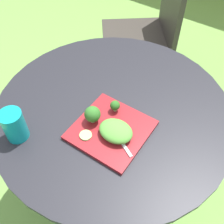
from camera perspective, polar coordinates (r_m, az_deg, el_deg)
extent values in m
plane|color=#669342|center=(1.65, 0.12, -15.75)|extent=(12.00, 12.00, 0.00)
cylinder|color=black|center=(1.04, 0.18, 0.58)|extent=(0.91, 0.91, 0.02)
cylinder|color=black|center=(1.32, 0.14, -9.11)|extent=(0.06, 0.06, 0.67)
cylinder|color=black|center=(1.63, 0.12, -15.46)|extent=(0.44, 0.44, 0.04)
cube|color=#332D28|center=(1.88, 5.09, 15.15)|extent=(0.62, 0.62, 0.03)
cube|color=#332D28|center=(1.79, 12.48, 21.41)|extent=(0.28, 0.35, 0.45)
cylinder|color=#332D28|center=(2.13, -0.83, 13.01)|extent=(0.02, 0.02, 0.43)
cylinder|color=#332D28|center=(1.86, -0.24, 6.32)|extent=(0.02, 0.02, 0.43)
cylinder|color=#332D28|center=(2.18, 8.94, 13.22)|extent=(0.02, 0.02, 0.43)
cylinder|color=#332D28|center=(1.91, 10.68, 6.67)|extent=(0.02, 0.02, 0.43)
cube|color=maroon|center=(0.96, -0.20, -3.77)|extent=(0.25, 0.25, 0.01)
cylinder|color=#0F8C93|center=(0.96, -19.85, -2.63)|extent=(0.08, 0.08, 0.12)
cylinder|color=#0D777D|center=(0.98, -19.58, -3.25)|extent=(0.07, 0.07, 0.08)
cube|color=silver|center=(0.91, 2.29, -6.75)|extent=(0.10, 0.06, 0.00)
cube|color=silver|center=(0.95, 0.00, -3.34)|extent=(0.05, 0.04, 0.00)
ellipsoid|color=#519338|center=(0.92, 0.80, -4.01)|extent=(0.12, 0.10, 0.04)
cylinder|color=#99B770|center=(0.97, -4.03, -1.60)|extent=(0.02, 0.02, 0.01)
sphere|color=#2D6623|center=(0.95, -4.13, -0.45)|extent=(0.06, 0.06, 0.06)
cylinder|color=#99B770|center=(1.00, 0.63, 0.58)|extent=(0.01, 0.01, 0.01)
sphere|color=#285B1E|center=(0.98, 0.64, 1.40)|extent=(0.04, 0.04, 0.04)
cylinder|color=#8EB766|center=(0.94, -5.39, -4.96)|extent=(0.04, 0.04, 0.01)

